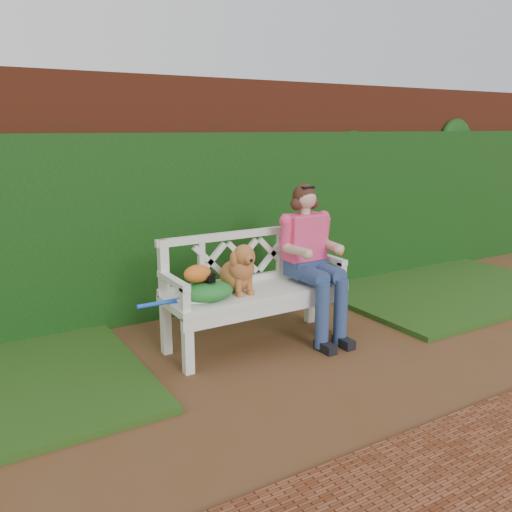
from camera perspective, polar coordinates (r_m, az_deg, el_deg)
ground at (r=4.13m, az=6.17°, el=-11.69°), size 60.00×60.00×0.00m
brick_wall at (r=5.41m, az=-5.83°, el=6.46°), size 10.00×0.30×2.20m
ivy_hedge at (r=5.25m, az=-4.73°, el=3.52°), size 10.00×0.18×1.70m
grass_right at (r=6.31m, az=18.74°, el=-3.16°), size 2.60×2.00×0.05m
brick_paving at (r=3.18m, az=25.17°, el=-21.01°), size 4.00×1.20×0.03m
garden_bench at (r=4.44m, az=-0.00°, el=-6.41°), size 1.63×0.75×0.48m
seated_woman at (r=4.58m, az=5.39°, el=-1.04°), size 0.63×0.77×1.22m
dog at (r=4.24m, az=-1.93°, el=-1.15°), size 0.40×0.44×0.40m
tennis_racket at (r=4.12m, az=-6.50°, el=-4.33°), size 0.70×0.29×0.03m
green_bag at (r=4.09m, az=-5.16°, el=-3.67°), size 0.43×0.35×0.14m
camera_item at (r=4.08m, az=-5.05°, el=-2.19°), size 0.13×0.12×0.07m
baseball_glove at (r=4.05m, az=-6.18°, el=-1.87°), size 0.26×0.23×0.13m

